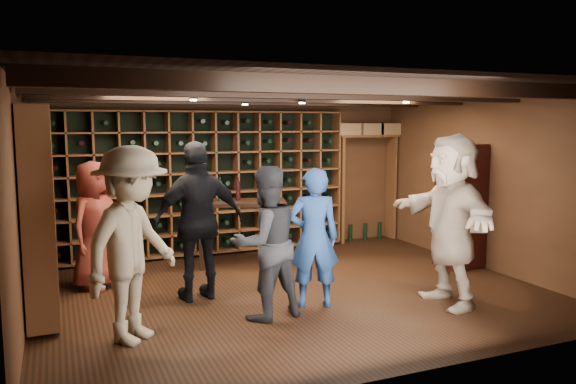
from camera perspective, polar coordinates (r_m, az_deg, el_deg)
name	(u,v)px	position (r m, az deg, el deg)	size (l,w,h in m)	color
ground	(293,291)	(7.08, 0.46, -10.05)	(6.00, 6.00, 0.00)	black
room_shell	(291,94)	(6.82, 0.32, 9.91)	(6.00, 6.00, 6.00)	#55321D
wine_rack_back	(203,183)	(8.86, -8.60, 0.94)	(4.65, 0.30, 2.20)	brown
wine_rack_left	(40,203)	(7.11, -23.85, -1.07)	(0.30, 2.65, 2.20)	brown
crate_shelf	(367,152)	(9.94, 8.03, 4.03)	(1.20, 0.32, 2.07)	brown
display_cabinet	(460,208)	(8.46, 17.09, -1.59)	(0.55, 0.50, 1.75)	black
man_blue_shirt	(314,238)	(6.35, 2.62, -4.66)	(0.58, 0.38, 1.58)	navy
man_grey_suit	(266,243)	(5.96, -2.29, -5.19)	(0.79, 0.62, 1.63)	black
guest_red_floral	(95,225)	(7.45, -19.03, -3.19)	(0.79, 0.51, 1.61)	maroon
guest_woman_black	(199,221)	(6.65, -9.05, -2.94)	(1.10, 0.46, 1.87)	black
guest_khaki	(132,245)	(5.52, -15.54, -5.19)	(1.21, 0.69, 1.87)	gray
guest_beige	(451,220)	(6.64, 16.20, -2.73)	(1.82, 0.58, 1.97)	tan
tasting_table	(242,209)	(8.19, -4.73, -1.73)	(1.39, 0.98, 1.23)	black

